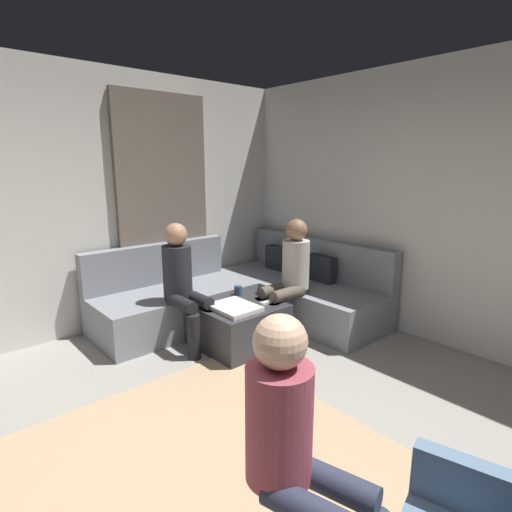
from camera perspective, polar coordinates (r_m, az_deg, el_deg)
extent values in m
cube|color=silver|center=(4.15, 29.88, 5.63)|extent=(6.00, 0.12, 2.70)
cube|color=silver|center=(4.40, -28.50, 6.09)|extent=(0.12, 6.00, 2.70)
cube|color=#726659|center=(4.78, -12.73, 6.53)|extent=(0.06, 1.10, 2.50)
cube|color=tan|center=(2.56, -5.34, -30.16)|extent=(2.60, 2.20, 0.01)
cube|color=gray|center=(4.85, 5.75, -5.75)|extent=(2.10, 0.85, 0.42)
cube|color=gray|center=(4.99, 8.65, -0.10)|extent=(2.10, 0.14, 0.45)
cube|color=gray|center=(4.56, -11.31, -7.15)|extent=(0.85, 1.70, 0.42)
cube|color=gray|center=(4.74, -13.70, -1.02)|extent=(0.14, 1.70, 0.45)
cube|color=#26262D|center=(5.21, 3.13, -0.60)|extent=(0.36, 0.12, 0.36)
cube|color=#26262D|center=(4.75, 9.05, -2.06)|extent=(0.36, 0.12, 0.36)
cube|color=#333338|center=(4.05, -2.54, -9.50)|extent=(0.76, 0.76, 0.42)
cube|color=white|center=(3.83, -3.04, -7.19)|extent=(0.44, 0.36, 0.04)
cylinder|color=#334C72|center=(4.23, -2.54, -4.81)|extent=(0.08, 0.08, 0.10)
cube|color=white|center=(3.98, 1.55, -6.50)|extent=(0.05, 0.15, 0.02)
cube|color=slate|center=(2.02, 29.74, -26.86)|extent=(0.56, 0.22, 0.22)
cylinder|color=brown|center=(4.06, 2.43, -9.46)|extent=(0.12, 0.12, 0.42)
cylinder|color=brown|center=(4.18, 0.71, -8.76)|extent=(0.12, 0.12, 0.42)
cylinder|color=brown|center=(4.10, 4.50, -5.24)|extent=(0.12, 0.40, 0.12)
cylinder|color=brown|center=(4.22, 2.75, -4.68)|extent=(0.12, 0.40, 0.12)
cylinder|color=beige|center=(4.23, 5.58, -1.17)|extent=(0.28, 0.28, 0.50)
sphere|color=#8C664C|center=(4.16, 5.69, 3.65)|extent=(0.22, 0.22, 0.22)
cylinder|color=black|center=(3.91, -6.42, -10.43)|extent=(0.12, 0.12, 0.42)
cylinder|color=black|center=(3.82, -8.67, -11.08)|extent=(0.12, 0.12, 0.42)
cylinder|color=black|center=(3.97, -8.18, -5.95)|extent=(0.40, 0.12, 0.12)
cylinder|color=black|center=(3.88, -10.42, -6.48)|extent=(0.40, 0.12, 0.12)
cylinder|color=#26262D|center=(4.02, -10.94, -2.10)|extent=(0.28, 0.28, 0.50)
sphere|color=tan|center=(3.94, -11.16, 2.96)|extent=(0.22, 0.22, 0.22)
cylinder|color=#2D3347|center=(1.96, 10.41, -28.61)|extent=(0.42, 0.22, 0.12)
cylinder|color=#2D3347|center=(1.84, 7.76, -31.90)|extent=(0.42, 0.22, 0.12)
cylinder|color=#993F4C|center=(1.81, 3.24, -22.28)|extent=(0.28, 0.28, 0.50)
sphere|color=#D8AD8C|center=(1.63, 3.40, -11.86)|extent=(0.22, 0.22, 0.22)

